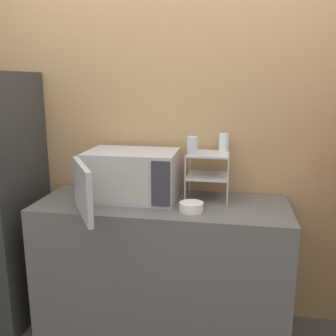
# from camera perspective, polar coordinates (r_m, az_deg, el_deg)

# --- Properties ---
(wall_back) EXTENTS (8.00, 0.06, 2.60)m
(wall_back) POSITION_cam_1_polar(r_m,az_deg,el_deg) (2.60, 0.44, 5.28)
(wall_back) COLOR tan
(wall_back) RESTS_ON ground_plane
(counter) EXTENTS (1.58, 0.59, 0.91)m
(counter) POSITION_cam_1_polar(r_m,az_deg,el_deg) (2.54, -0.90, -15.05)
(counter) COLOR #595654
(counter) RESTS_ON ground_plane
(microwave) EXTENTS (0.60, 0.77, 0.31)m
(microwave) POSITION_cam_1_polar(r_m,az_deg,el_deg) (2.41, -5.83, -1.15)
(microwave) COLOR #ADADB2
(microwave) RESTS_ON counter
(dish_rack) EXTENTS (0.27, 0.26, 0.30)m
(dish_rack) POSITION_cam_1_polar(r_m,az_deg,el_deg) (2.40, 6.10, 0.32)
(dish_rack) COLOR #B2B2B7
(dish_rack) RESTS_ON counter
(glass_front_left) EXTENTS (0.06, 0.06, 0.12)m
(glass_front_left) POSITION_cam_1_polar(r_m,az_deg,el_deg) (2.30, 3.75, 3.41)
(glass_front_left) COLOR silver
(glass_front_left) RESTS_ON dish_rack
(glass_back_right) EXTENTS (0.06, 0.06, 0.12)m
(glass_back_right) POSITION_cam_1_polar(r_m,az_deg,el_deg) (2.46, 8.50, 3.90)
(glass_back_right) COLOR silver
(glass_back_right) RESTS_ON dish_rack
(bowl) EXTENTS (0.14, 0.14, 0.05)m
(bowl) POSITION_cam_1_polar(r_m,az_deg,el_deg) (2.21, 3.57, -5.94)
(bowl) COLOR silver
(bowl) RESTS_ON counter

